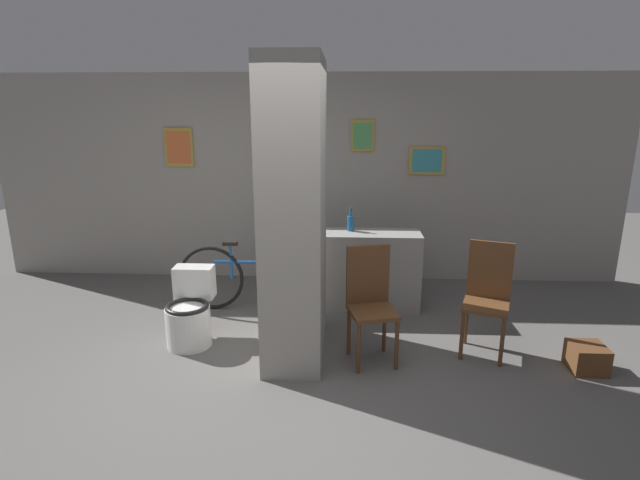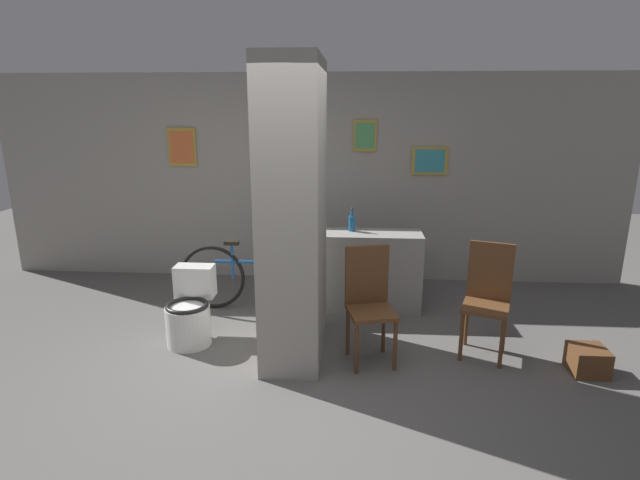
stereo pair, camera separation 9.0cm
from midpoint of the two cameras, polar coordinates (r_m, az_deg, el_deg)
The scene contains 10 objects.
ground_plane at distance 4.31m, azimuth -3.86°, elevation -15.74°, with size 14.00×14.00×0.00m, color #5B5956.
wall_back at distance 6.38m, azimuth -0.89°, elevation 6.98°, with size 8.00×0.09×2.60m.
pillar_center at distance 4.37m, azimuth -2.40°, elevation 3.11°, with size 0.53×1.17×2.60m.
counter_shelf at distance 5.57m, azimuth 4.23°, elevation -3.47°, with size 1.49×0.44×0.87m.
toilet at distance 4.97m, azimuth -14.12°, elevation -8.08°, with size 0.42×0.58×0.70m.
chair_near_pillar at distance 4.43m, azimuth 6.24°, elevation -6.81°, with size 0.47×0.47×1.03m.
chair_by_doorway at distance 4.77m, azimuth 19.10°, elevation -5.98°, with size 0.50×0.50×1.03m.
bicycle at distance 5.56m, azimuth -7.11°, elevation -4.23°, with size 1.66×0.42×0.78m.
bottle_tall at distance 5.49m, azimuth 4.14°, elevation 2.01°, with size 0.07×0.07×0.26m.
floor_crate at distance 4.94m, azimuth 28.74°, elevation -11.96°, with size 0.29×0.29×0.23m.
Camera 2 is at (0.58, -3.66, 2.21)m, focal length 28.00 mm.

